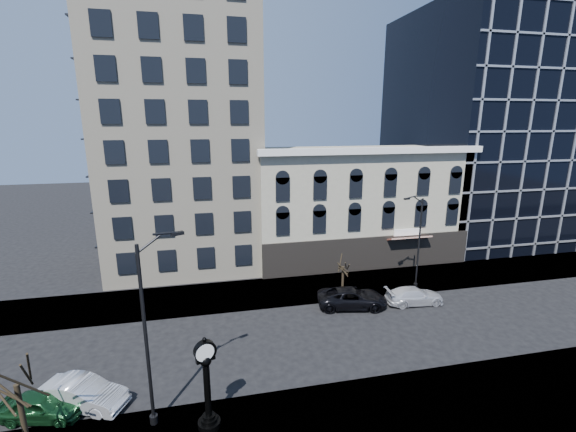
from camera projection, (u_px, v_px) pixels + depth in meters
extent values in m
plane|color=black|center=(272.00, 343.00, 26.64)|extent=(160.00, 160.00, 0.00)
cube|color=gray|center=(257.00, 293.00, 34.21)|extent=(160.00, 6.00, 0.12)
cube|color=gray|center=(300.00, 431.00, 19.04)|extent=(160.00, 6.00, 0.12)
cube|color=beige|center=(179.00, 80.00, 38.83)|extent=(15.00, 15.00, 38.00)
cube|color=#AAA48C|center=(353.00, 203.00, 42.84)|extent=(22.00, 10.00, 12.00)
cube|color=white|center=(376.00, 151.00, 36.42)|extent=(22.60, 0.80, 0.60)
cube|color=black|center=(369.00, 254.00, 39.07)|extent=(22.00, 0.30, 3.60)
cube|color=maroon|center=(409.00, 238.00, 38.99)|extent=(4.50, 1.18, 0.55)
cube|color=black|center=(486.00, 128.00, 49.79)|extent=(20.00, 20.00, 28.00)
cylinder|color=black|center=(209.00, 423.00, 19.21)|extent=(1.13, 1.13, 0.31)
cylinder|color=black|center=(209.00, 419.00, 19.15)|extent=(0.82, 0.82, 0.20)
cylinder|color=black|center=(209.00, 416.00, 19.11)|extent=(0.61, 0.61, 0.16)
cylinder|color=black|center=(207.00, 389.00, 18.73)|extent=(0.33, 0.33, 2.97)
sphere|color=black|center=(206.00, 360.00, 18.35)|extent=(0.57, 0.57, 0.57)
cube|color=black|center=(205.00, 359.00, 18.32)|extent=(0.94, 0.52, 0.26)
cylinder|color=black|center=(205.00, 351.00, 18.23)|extent=(1.11, 0.67, 1.06)
cylinder|color=white|center=(205.00, 353.00, 18.06)|extent=(0.86, 0.32, 0.90)
cylinder|color=white|center=(205.00, 349.00, 18.39)|extent=(0.86, 0.32, 0.90)
sphere|color=black|center=(204.00, 339.00, 18.08)|extent=(0.20, 0.20, 0.20)
cylinder|color=black|center=(146.00, 339.00, 18.31)|extent=(0.18, 0.18, 9.49)
cylinder|color=black|center=(154.00, 419.00, 19.40)|extent=(0.40, 0.40, 0.44)
cube|color=black|center=(181.00, 233.00, 18.35)|extent=(0.65, 0.47, 0.15)
cylinder|color=black|center=(419.00, 244.00, 34.27)|extent=(0.15, 0.15, 8.31)
cylinder|color=black|center=(415.00, 285.00, 35.23)|extent=(0.35, 0.35, 0.39)
cube|color=black|center=(407.00, 199.00, 32.39)|extent=(0.57, 0.35, 0.14)
cylinder|color=black|center=(24.00, 424.00, 16.74)|extent=(0.23, 0.23, 4.01)
cylinder|color=black|center=(343.00, 279.00, 34.33)|extent=(0.22, 0.22, 2.29)
imported|color=#143F1E|center=(42.00, 406.00, 19.78)|extent=(4.42, 2.53, 1.42)
imported|color=silver|center=(83.00, 394.00, 20.57)|extent=(4.98, 3.46, 1.56)
imported|color=black|center=(352.00, 298.00, 31.65)|extent=(6.09, 3.67, 1.58)
imported|color=silver|center=(414.00, 296.00, 32.25)|extent=(4.95, 2.29, 1.40)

